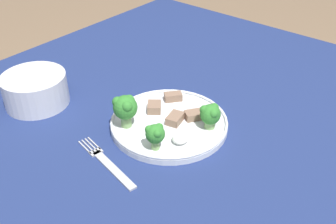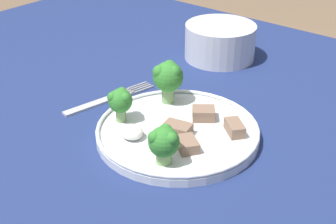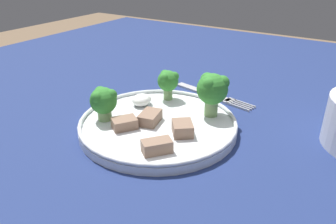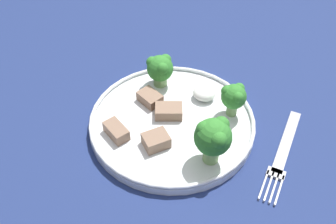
% 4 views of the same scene
% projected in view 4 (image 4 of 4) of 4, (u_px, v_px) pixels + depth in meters
% --- Properties ---
extents(table, '(1.34, 1.19, 0.73)m').
position_uv_depth(table, '(210.00, 139.00, 0.67)').
color(table, navy).
rests_on(table, ground_plane).
extents(dinner_plate, '(0.24, 0.24, 0.02)m').
position_uv_depth(dinner_plate, '(172.00, 122.00, 0.57)').
color(dinner_plate, white).
rests_on(dinner_plate, table).
extents(fork, '(0.05, 0.17, 0.00)m').
position_uv_depth(fork, '(283.00, 153.00, 0.54)').
color(fork, '#B2B2B7').
rests_on(fork, table).
extents(broccoli_floret_near_rim_left, '(0.05, 0.05, 0.07)m').
position_uv_depth(broccoli_floret_near_rim_left, '(213.00, 137.00, 0.49)').
color(broccoli_floret_near_rim_left, '#7FA866').
rests_on(broccoli_floret_near_rim_left, dinner_plate).
extents(broccoli_floret_center_left, '(0.04, 0.04, 0.05)m').
position_uv_depth(broccoli_floret_center_left, '(160.00, 68.00, 0.60)').
color(broccoli_floret_center_left, '#7FA866').
rests_on(broccoli_floret_center_left, dinner_plate).
extents(broccoli_floret_back_left, '(0.04, 0.04, 0.05)m').
position_uv_depth(broccoli_floret_back_left, '(234.00, 97.00, 0.56)').
color(broccoli_floret_back_left, '#7FA866').
rests_on(broccoli_floret_back_left, dinner_plate).
extents(meat_slice_front_slice, '(0.04, 0.04, 0.02)m').
position_uv_depth(meat_slice_front_slice, '(150.00, 98.00, 0.59)').
color(meat_slice_front_slice, '#846651').
rests_on(meat_slice_front_slice, dinner_plate).
extents(meat_slice_middle_slice, '(0.04, 0.04, 0.02)m').
position_uv_depth(meat_slice_middle_slice, '(116.00, 131.00, 0.54)').
color(meat_slice_middle_slice, '#846651').
rests_on(meat_slice_middle_slice, dinner_plate).
extents(meat_slice_rear_slice, '(0.04, 0.04, 0.02)m').
position_uv_depth(meat_slice_rear_slice, '(156.00, 140.00, 0.53)').
color(meat_slice_rear_slice, '#846651').
rests_on(meat_slice_rear_slice, dinner_plate).
extents(meat_slice_edge_slice, '(0.04, 0.03, 0.02)m').
position_uv_depth(meat_slice_edge_slice, '(169.00, 111.00, 0.57)').
color(meat_slice_edge_slice, '#846651').
rests_on(meat_slice_edge_slice, dinner_plate).
extents(sauce_dollop, '(0.03, 0.03, 0.02)m').
position_uv_depth(sauce_dollop, '(204.00, 93.00, 0.60)').
color(sauce_dollop, white).
rests_on(sauce_dollop, dinner_plate).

